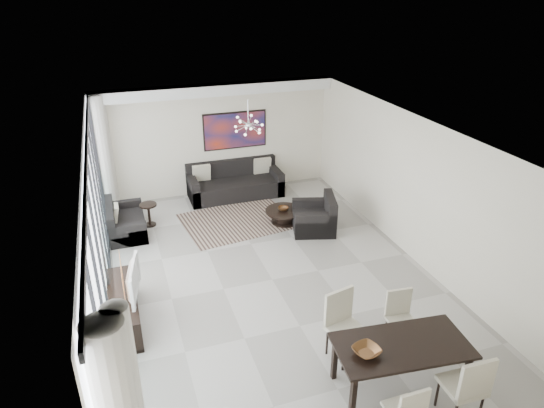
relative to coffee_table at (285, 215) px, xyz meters
name	(u,v)px	position (x,y,z in m)	size (l,w,h in m)	color
room_shell	(296,208)	(-0.59, -2.18, 1.27)	(6.00, 9.00, 2.90)	#A8A39B
window_wall	(106,236)	(-3.90, -2.18, 1.29)	(0.37, 8.95, 2.90)	silver
soffit	(216,90)	(-1.05, 2.12, 2.59)	(5.98, 0.40, 0.26)	white
painting	(235,130)	(-0.55, 2.29, 1.47)	(1.68, 0.04, 0.98)	#B43119
chandelier	(248,125)	(-0.75, 0.32, 2.17)	(0.66, 0.66, 0.71)	silver
rug	(238,221)	(-1.04, 0.42, -0.17)	(2.49, 1.91, 0.01)	black
coffee_table	(285,215)	(0.00, 0.00, 0.00)	(0.91, 0.91, 0.32)	black
bowl_coffee	(283,209)	(-0.03, 0.01, 0.18)	(0.25, 0.25, 0.08)	brown
sofa_main	(235,185)	(-0.70, 1.90, 0.12)	(2.42, 0.99, 0.88)	black
loveseat	(125,223)	(-3.59, 0.67, 0.06)	(0.80, 1.42, 0.71)	black
armchair	(315,219)	(0.54, -0.57, 0.10)	(1.16, 1.19, 0.82)	black
side_table	(149,211)	(-3.03, 0.87, 0.18)	(0.39, 0.39, 0.54)	black
tv_console	(123,308)	(-3.81, -2.55, 0.10)	(0.49, 1.76, 0.55)	black
television	(129,280)	(-3.65, -2.61, 0.65)	(0.96, 0.13, 0.55)	gray
dining_table	(402,349)	(-0.24, -5.28, 0.50)	(1.92, 1.11, 0.77)	black
dining_chair_se	(469,384)	(0.26, -6.04, 0.44)	(0.51, 0.51, 1.07)	beige
dining_chair_nw	(343,320)	(-0.69, -4.40, 0.45)	(0.60, 0.60, 1.10)	beige
dining_chair_ne	(400,314)	(0.30, -4.43, 0.34)	(0.46, 0.46, 0.91)	beige
bowl_dining	(367,351)	(-0.79, -5.28, 0.63)	(0.35, 0.35, 0.09)	brown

